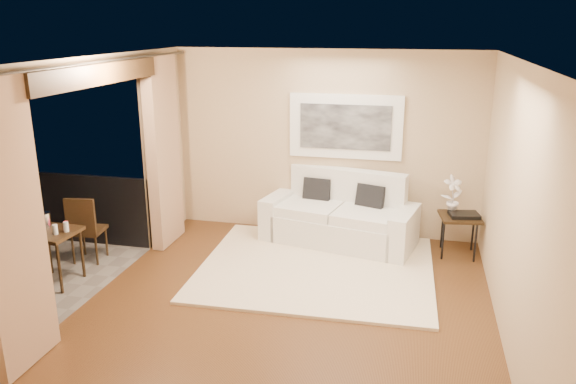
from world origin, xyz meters
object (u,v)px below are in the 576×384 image
(ice_bucket, at_px, (43,221))
(side_table, at_px, (460,220))
(orchid, at_px, (453,194))
(balcony_chair_far, at_px, (84,225))
(sofa, at_px, (340,218))
(bistro_table, at_px, (51,238))
(balcony_chair_near, at_px, (28,245))

(ice_bucket, bearing_deg, side_table, 21.54)
(orchid, distance_m, balcony_chair_far, 4.90)
(sofa, height_order, ice_bucket, sofa)
(orchid, height_order, balcony_chair_far, orchid)
(ice_bucket, bearing_deg, balcony_chair_far, 73.34)
(bistro_table, distance_m, balcony_chair_far, 0.63)
(balcony_chair_far, bearing_deg, balcony_chair_near, 63.29)
(bistro_table, height_order, ice_bucket, ice_bucket)
(side_table, relative_size, ice_bucket, 2.93)
(side_table, relative_size, balcony_chair_near, 0.65)
(side_table, xyz_separation_m, balcony_chair_far, (-4.77, -1.39, 0.02))
(bistro_table, height_order, balcony_chair_far, balcony_chair_far)
(sofa, relative_size, balcony_chair_far, 2.49)
(orchid, bearing_deg, balcony_chair_near, -155.46)
(balcony_chair_far, relative_size, ice_bucket, 4.55)
(bistro_table, bearing_deg, balcony_chair_far, 86.63)
(bistro_table, relative_size, ice_bucket, 3.34)
(ice_bucket, bearing_deg, sofa, 31.66)
(sofa, relative_size, ice_bucket, 11.32)
(balcony_chair_near, bearing_deg, balcony_chair_far, 54.12)
(sofa, distance_m, side_table, 1.63)
(ice_bucket, bearing_deg, balcony_chair_near, -116.19)
(side_table, xyz_separation_m, orchid, (-0.11, 0.10, 0.32))
(orchid, distance_m, ice_bucket, 5.24)
(ice_bucket, bearing_deg, bistro_table, -25.06)
(side_table, relative_size, bistro_table, 0.88)
(balcony_chair_far, bearing_deg, sofa, -162.26)
(balcony_chair_far, relative_size, balcony_chair_near, 1.00)
(balcony_chair_far, distance_m, ice_bucket, 0.64)
(balcony_chair_near, xyz_separation_m, ice_bucket, (0.10, 0.20, 0.25))
(side_table, bearing_deg, balcony_chair_far, -163.81)
(bistro_table, bearing_deg, sofa, 33.49)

